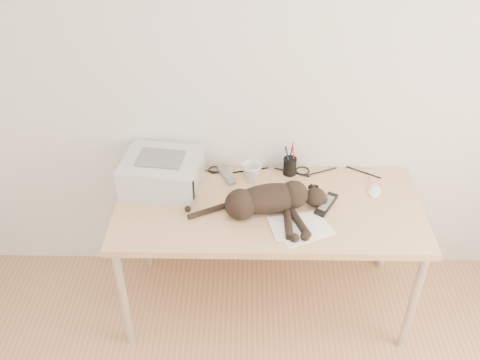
{
  "coord_description": "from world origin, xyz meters",
  "views": [
    {
      "loc": [
        -0.12,
        -0.76,
        2.51
      ],
      "look_at": [
        -0.15,
        1.34,
        0.94
      ],
      "focal_mm": 40.0,
      "sensor_mm": 36.0,
      "label": 1
    }
  ],
  "objects_px": {
    "printer": "(162,173)",
    "cat": "(265,201)",
    "mug": "(252,172)",
    "desk": "(268,215)",
    "mouse": "(375,190)",
    "pen_cup": "(290,166)"
  },
  "relations": [
    {
      "from": "printer",
      "to": "cat",
      "type": "height_order",
      "value": "printer"
    },
    {
      "from": "printer",
      "to": "mug",
      "type": "bearing_deg",
      "value": 7.97
    },
    {
      "from": "printer",
      "to": "mug",
      "type": "relative_size",
      "value": 4.04
    },
    {
      "from": "desk",
      "to": "mouse",
      "type": "height_order",
      "value": "mouse"
    },
    {
      "from": "cat",
      "to": "mug",
      "type": "bearing_deg",
      "value": 91.48
    },
    {
      "from": "mug",
      "to": "desk",
      "type": "bearing_deg",
      "value": -57.88
    },
    {
      "from": "desk",
      "to": "mug",
      "type": "relative_size",
      "value": 14.69
    },
    {
      "from": "printer",
      "to": "mug",
      "type": "height_order",
      "value": "printer"
    },
    {
      "from": "printer",
      "to": "mug",
      "type": "distance_m",
      "value": 0.49
    },
    {
      "from": "mug",
      "to": "mouse",
      "type": "bearing_deg",
      "value": -8.98
    },
    {
      "from": "desk",
      "to": "mug",
      "type": "distance_m",
      "value": 0.25
    },
    {
      "from": "printer",
      "to": "mouse",
      "type": "height_order",
      "value": "printer"
    },
    {
      "from": "desk",
      "to": "printer",
      "type": "height_order",
      "value": "printer"
    },
    {
      "from": "desk",
      "to": "cat",
      "type": "xyz_separation_m",
      "value": [
        -0.02,
        -0.13,
        0.2
      ]
    },
    {
      "from": "mug",
      "to": "printer",
      "type": "bearing_deg",
      "value": -172.03
    },
    {
      "from": "printer",
      "to": "mug",
      "type": "xyz_separation_m",
      "value": [
        0.48,
        0.07,
        -0.04
      ]
    },
    {
      "from": "pen_cup",
      "to": "mouse",
      "type": "relative_size",
      "value": 1.66
    },
    {
      "from": "mug",
      "to": "pen_cup",
      "type": "xyz_separation_m",
      "value": [
        0.21,
        0.06,
        0.0
      ]
    },
    {
      "from": "cat",
      "to": "mug",
      "type": "height_order",
      "value": "cat"
    },
    {
      "from": "desk",
      "to": "printer",
      "type": "relative_size",
      "value": 3.64
    },
    {
      "from": "cat",
      "to": "pen_cup",
      "type": "distance_m",
      "value": 0.37
    },
    {
      "from": "printer",
      "to": "mouse",
      "type": "bearing_deg",
      "value": -1.85
    }
  ]
}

